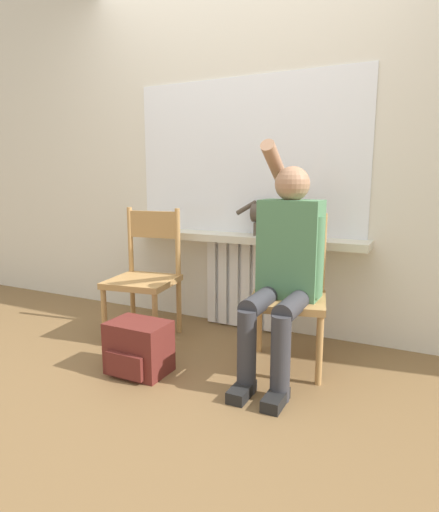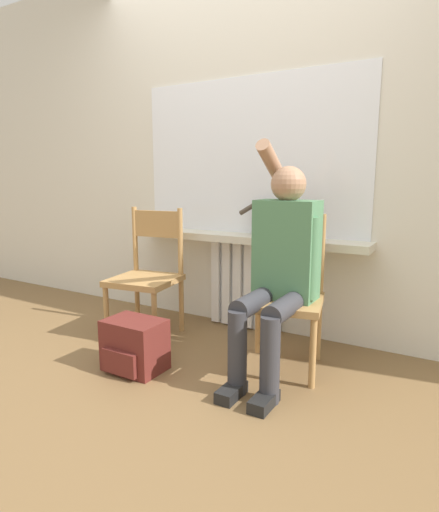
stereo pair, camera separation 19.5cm
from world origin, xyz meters
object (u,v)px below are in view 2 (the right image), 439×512
object	(u,v)px
chair_left	(148,273)
cat	(273,214)
backpack	(134,345)
chair_right	(285,292)
person	(280,263)

from	to	relation	value
chair_left	cat	xyz separation A→B (m)	(0.75, 0.44, 0.41)
cat	backpack	bearing A→B (deg)	-115.71
backpack	chair_right	bearing A→B (deg)	34.32
person	backpack	world-z (taller)	person
chair_left	chair_right	size ratio (longest dim) A/B	1.00
person	cat	distance (m)	0.65
person	backpack	bearing A→B (deg)	-152.36
chair_right	backpack	size ratio (longest dim) A/B	2.65
person	chair_right	bearing A→B (deg)	95.53
chair_left	backpack	size ratio (longest dim) A/B	2.65
chair_left	cat	size ratio (longest dim) A/B	2.06
chair_left	cat	bearing A→B (deg)	22.08
chair_right	cat	world-z (taller)	cat
chair_left	person	xyz separation A→B (m)	(1.03, -0.11, 0.20)
chair_right	person	bearing A→B (deg)	-97.71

